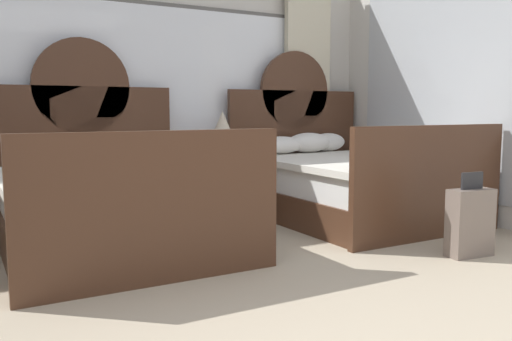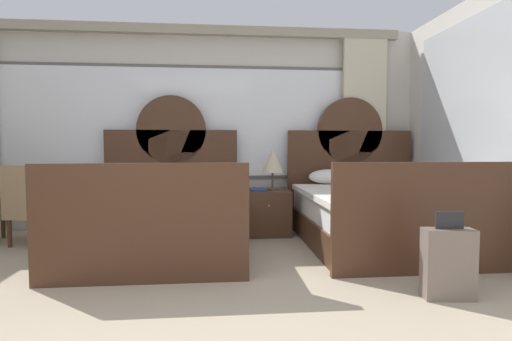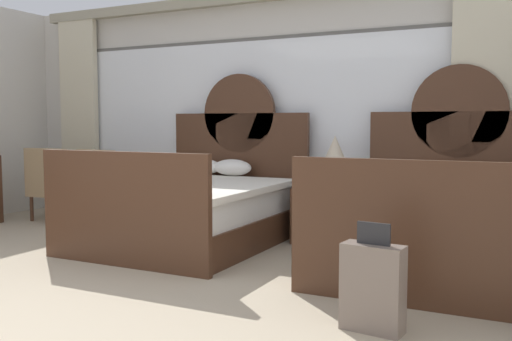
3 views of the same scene
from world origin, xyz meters
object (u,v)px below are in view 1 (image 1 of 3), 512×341
suitcase_on_floor (470,222)px  nightstand_between_beds (215,191)px  bed_near_window (111,202)px  book_on_nightstand (210,164)px  bed_near_mirror (347,181)px  table_lamp_on_nightstand (223,127)px

suitcase_on_floor → nightstand_between_beds: bearing=115.3°
bed_near_window → nightstand_between_beds: 1.36m
nightstand_between_beds → book_on_nightstand: book_on_nightstand is taller
nightstand_between_beds → suitcase_on_floor: suitcase_on_floor is taller
bed_near_window → bed_near_mirror: bearing=0.4°
bed_near_mirror → book_on_nightstand: (-1.30, 0.50, 0.20)m
nightstand_between_beds → book_on_nightstand: size_ratio=2.30×
nightstand_between_beds → book_on_nightstand: 0.33m
bed_near_mirror → table_lamp_on_nightstand: 1.38m
bed_near_mirror → book_on_nightstand: bearing=159.2°
bed_near_window → table_lamp_on_nightstand: 1.53m
suitcase_on_floor → table_lamp_on_nightstand: bearing=113.7°
bed_near_mirror → bed_near_window: bearing=-179.6°
bed_near_mirror → suitcase_on_floor: (-0.14, -1.62, -0.11)m
book_on_nightstand → nightstand_between_beds: bearing=47.1°
bed_near_window → suitcase_on_floor: 2.77m
bed_near_window → book_on_nightstand: 1.23m
bed_near_window → suitcase_on_floor: size_ratio=3.36×
bed_near_window → nightstand_between_beds: (1.20, 0.63, -0.08)m
bed_near_window → table_lamp_on_nightstand: bed_near_window is taller
bed_near_window → book_on_nightstand: bearing=25.1°
nightstand_between_beds → suitcase_on_floor: bearing=-64.7°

